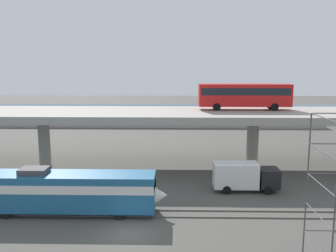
% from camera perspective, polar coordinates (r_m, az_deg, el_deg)
% --- Properties ---
extents(ground_plane, '(260.00, 260.00, 0.00)m').
position_cam_1_polar(ground_plane, '(31.00, -6.00, -15.97)').
color(ground_plane, '#4C4944').
extents(rail_strip_near, '(110.00, 0.12, 0.12)m').
position_cam_1_polar(rail_strip_near, '(33.91, -5.29, -13.53)').
color(rail_strip_near, '#59544C').
rests_on(rail_strip_near, ground_plane).
extents(rail_strip_far, '(110.00, 0.12, 0.12)m').
position_cam_1_polar(rail_strip_far, '(35.29, -5.00, -12.59)').
color(rail_strip_far, '#59544C').
rests_on(rail_strip_far, ground_plane).
extents(train_locomotive, '(17.08, 3.04, 4.18)m').
position_cam_1_polar(train_locomotive, '(34.84, -14.03, -9.40)').
color(train_locomotive, '#1E5984').
rests_on(train_locomotive, ground_plane).
extents(highway_overpass, '(96.00, 11.36, 7.26)m').
position_cam_1_polar(highway_overpass, '(48.37, -3.13, 1.49)').
color(highway_overpass, '#9E998E').
rests_on(highway_overpass, ground_plane).
extents(transit_bus_on_overpass, '(12.00, 2.68, 3.40)m').
position_cam_1_polar(transit_bus_on_overpass, '(50.52, 11.55, 4.76)').
color(transit_bus_on_overpass, red).
rests_on(transit_bus_on_overpass, highway_overpass).
extents(service_truck_west, '(6.80, 2.46, 3.04)m').
position_cam_1_polar(service_truck_west, '(40.55, 11.46, -7.43)').
color(service_truck_west, black).
rests_on(service_truck_west, ground_plane).
extents(pier_parking_lot, '(69.33, 11.49, 1.64)m').
position_cam_1_polar(pier_parking_lot, '(83.77, -1.24, 0.89)').
color(pier_parking_lot, '#9E998E').
rests_on(pier_parking_lot, ground_plane).
extents(parked_car_0, '(4.32, 1.83, 1.50)m').
position_cam_1_polar(parked_car_0, '(82.25, -0.29, 1.85)').
color(parked_car_0, maroon).
rests_on(parked_car_0, pier_parking_lot).
extents(parked_car_1, '(4.46, 1.99, 1.50)m').
position_cam_1_polar(parked_car_1, '(85.11, 16.60, 1.71)').
color(parked_car_1, maroon).
rests_on(parked_car_1, pier_parking_lot).
extents(parked_car_2, '(4.57, 1.95, 1.50)m').
position_cam_1_polar(parked_car_2, '(87.05, -9.51, 2.14)').
color(parked_car_2, '#9E998C').
rests_on(parked_car_2, pier_parking_lot).
extents(parked_car_3, '(4.56, 1.85, 1.50)m').
position_cam_1_polar(parked_car_3, '(87.88, 15.37, 2.00)').
color(parked_car_3, navy).
rests_on(parked_car_3, pier_parking_lot).
extents(parked_car_4, '(4.46, 1.98, 1.50)m').
position_cam_1_polar(parked_car_4, '(86.60, -17.57, 1.79)').
color(parked_car_4, black).
rests_on(parked_car_4, pier_parking_lot).
extents(parked_car_5, '(4.61, 1.86, 1.50)m').
position_cam_1_polar(parked_car_5, '(81.52, 4.72, 1.75)').
color(parked_car_5, maroon).
rests_on(parked_car_5, pier_parking_lot).
extents(parked_car_6, '(4.36, 1.83, 1.50)m').
position_cam_1_polar(parked_car_6, '(84.06, -3.52, 1.99)').
color(parked_car_6, '#515459').
rests_on(parked_car_6, pier_parking_lot).
extents(parked_car_7, '(4.21, 1.94, 1.50)m').
position_cam_1_polar(parked_car_7, '(86.24, 10.70, 2.04)').
color(parked_car_7, maroon).
rests_on(parked_car_7, pier_parking_lot).
extents(harbor_water, '(140.00, 36.00, 0.01)m').
position_cam_1_polar(harbor_water, '(106.65, -0.68, 2.29)').
color(harbor_water, navy).
rests_on(harbor_water, ground_plane).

